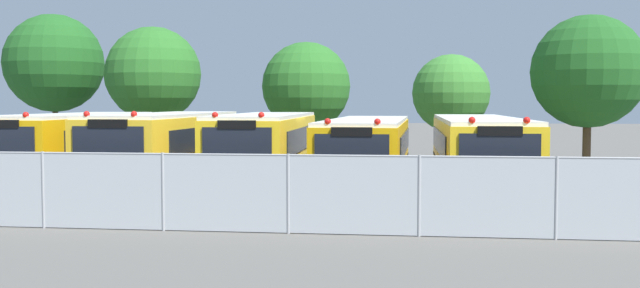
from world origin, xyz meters
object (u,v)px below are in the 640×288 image
tree_3 (450,93)px  traffic_cone (295,213)px  tree_2 (306,85)px  tree_1 (150,75)px  tree_4 (588,70)px  school_bus_1 (168,147)px  school_bus_2 (266,148)px  tree_0 (56,63)px  school_bus_0 (74,146)px  school_bus_4 (477,152)px  school_bus_3 (368,151)px

tree_3 → traffic_cone: (-4.73, -17.89, -3.12)m
tree_2 → traffic_cone: tree_2 is taller
tree_1 → traffic_cone: 19.29m
tree_1 → tree_4: (20.27, -0.33, 0.08)m
school_bus_1 → tree_2: size_ratio=1.68×
school_bus_2 → tree_0: 17.14m
tree_1 → tree_2: 7.58m
school_bus_0 → school_bus_1: size_ratio=1.00×
tree_1 → tree_2: tree_1 is taller
school_bus_1 → school_bus_2: size_ratio=1.04×
tree_4 → tree_2: bearing=175.4°
tree_2 → tree_3: bearing=8.4°
school_bus_4 → traffic_cone: school_bus_4 is taller
tree_0 → tree_4: tree_0 is taller
school_bus_3 → tree_3: size_ratio=2.01×
tree_4 → tree_3: bearing=160.9°
school_bus_2 → school_bus_3: 3.49m
school_bus_0 → school_bus_1: (3.54, -0.26, 0.02)m
school_bus_1 → school_bus_4: 10.54m
tree_1 → tree_3: 14.53m
school_bus_0 → tree_1: 9.55m
school_bus_2 → school_bus_3: bearing=178.3°
school_bus_0 → school_bus_2: bearing=176.7°
school_bus_4 → traffic_cone: bearing=53.9°
tree_0 → school_bus_0: bearing=-60.0°
tree_4 → school_bus_0: bearing=-156.1°
school_bus_1 → tree_1: (-4.11, 9.34, 2.88)m
school_bus_3 → school_bus_4: bearing=-179.5°
tree_0 → tree_2: size_ratio=1.27×
school_bus_3 → tree_1: (-11.06, 9.31, 2.97)m
school_bus_4 → tree_0: 23.01m
school_bus_3 → traffic_cone: school_bus_3 is taller
traffic_cone → school_bus_4: bearing=53.9°
school_bus_1 → school_bus_2: school_bus_1 is taller
tree_2 → tree_3: size_ratio=1.11×
school_bus_4 → tree_4: (5.62, 9.05, 3.02)m
school_bus_0 → tree_2: bearing=-127.0°
tree_1 → tree_2: (7.53, 0.69, -0.48)m
tree_0 → tree_3: (19.82, 0.40, -1.53)m
school_bus_4 → tree_3: size_ratio=2.19×
school_bus_1 → traffic_cone: (5.57, -6.86, -1.12)m
tree_2 → tree_4: 12.79m
school_bus_0 → tree_4: bearing=-157.5°
school_bus_3 → tree_2: size_ratio=1.81×
school_bus_2 → tree_2: tree_2 is taller
school_bus_2 → tree_0: bearing=-40.7°
school_bus_0 → school_bus_4: school_bus_0 is taller
school_bus_4 → tree_2: bearing=-54.7°
school_bus_3 → tree_2: tree_2 is taller
school_bus_3 → tree_4: (9.21, 8.98, 3.06)m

